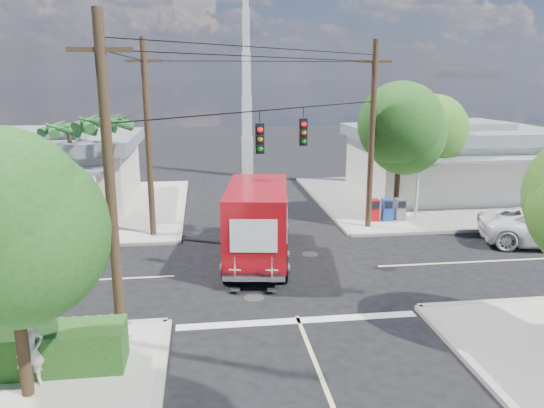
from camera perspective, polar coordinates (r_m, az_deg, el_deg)
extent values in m
plane|color=black|center=(20.70, 0.73, -7.23)|extent=(120.00, 120.00, 0.00)
cube|color=#AAA499|center=(33.93, 16.67, 0.64)|extent=(14.00, 14.00, 0.14)
cube|color=#A49F91|center=(31.74, 5.05, 0.30)|extent=(0.25, 14.00, 0.14)
cube|color=#A49F91|center=(27.90, 22.45, -2.59)|extent=(14.00, 0.25, 0.14)
cube|color=#AAA499|center=(32.08, -22.12, -0.53)|extent=(14.00, 14.00, 0.14)
cube|color=#A49F91|center=(31.03, -9.53, -0.15)|extent=(0.25, 14.00, 0.14)
cube|color=#A49F91|center=(25.62, -25.92, -4.34)|extent=(14.00, 0.25, 0.14)
cube|color=beige|center=(30.18, -1.98, -0.49)|extent=(0.12, 12.00, 0.01)
cube|color=beige|center=(24.16, 25.03, -5.45)|extent=(12.00, 0.12, 0.01)
cube|color=beige|center=(21.74, -26.62, -7.69)|extent=(12.00, 0.12, 0.01)
cube|color=silver|center=(16.80, 2.87, -12.41)|extent=(7.50, 0.40, 0.01)
cube|color=silver|center=(35.12, 18.45, 3.89)|extent=(11.00, 8.00, 3.40)
cube|color=gray|center=(34.86, 18.71, 7.21)|extent=(11.80, 8.80, 0.70)
cube|color=gray|center=(34.81, 18.77, 8.02)|extent=(6.05, 4.40, 0.50)
cube|color=gray|center=(30.67, 22.56, 4.48)|extent=(9.90, 1.80, 0.15)
cylinder|color=silver|center=(28.26, 15.33, 1.35)|extent=(0.12, 0.12, 2.90)
cube|color=beige|center=(33.43, -23.41, 2.82)|extent=(10.00, 8.00, 3.20)
cube|color=gray|center=(33.16, -23.73, 6.13)|extent=(10.80, 8.80, 0.70)
cube|color=gray|center=(33.11, -23.81, 6.99)|extent=(5.50, 4.40, 0.50)
cube|color=gray|center=(28.64, -26.20, 3.13)|extent=(9.00, 1.80, 0.15)
cylinder|color=silver|center=(27.10, -18.40, 0.40)|extent=(0.12, 0.12, 2.70)
cube|color=silver|center=(39.71, -2.68, 5.14)|extent=(0.80, 0.80, 3.00)
cube|color=silver|center=(39.38, -2.73, 9.46)|extent=(0.70, 0.70, 3.00)
cube|color=silver|center=(39.27, -2.78, 13.83)|extent=(0.60, 0.60, 3.00)
cube|color=silver|center=(39.39, -2.83, 18.20)|extent=(0.50, 0.50, 3.00)
cylinder|color=#422D1C|center=(13.50, -25.52, -11.28)|extent=(0.28, 0.28, 3.71)
sphere|color=#195119|center=(12.75, -26.58, -1.74)|extent=(3.71, 3.71, 3.71)
sphere|color=#195119|center=(12.39, -25.43, -2.59)|extent=(3.25, 3.25, 3.25)
cylinder|color=#422D1C|center=(28.27, 13.34, 2.71)|extent=(0.28, 0.28, 4.10)
sphere|color=#195119|center=(27.91, 13.63, 7.87)|extent=(4.10, 4.10, 4.10)
sphere|color=#195119|center=(27.93, 12.74, 8.45)|extent=(3.33, 3.33, 3.33)
sphere|color=#195119|center=(27.77, 14.51, 7.53)|extent=(3.58, 3.58, 3.58)
cylinder|color=#422D1C|center=(31.30, 16.37, 3.08)|extent=(0.28, 0.28, 3.58)
sphere|color=#346B1B|center=(30.98, 16.64, 7.16)|extent=(3.58, 3.58, 3.58)
sphere|color=#346B1B|center=(30.98, 15.84, 7.63)|extent=(2.91, 2.91, 2.91)
sphere|color=#346B1B|center=(30.87, 17.45, 6.87)|extent=(3.14, 3.14, 3.14)
cylinder|color=#422D1C|center=(27.46, -17.29, 3.10)|extent=(0.24, 0.24, 5.00)
cone|color=#245E26|center=(26.99, -15.78, 8.61)|extent=(0.50, 2.06, 0.98)
cone|color=#245E26|center=(27.74, -16.28, 8.70)|extent=(1.92, 1.68, 0.98)
cone|color=#245E26|center=(28.03, -17.79, 8.64)|extent=(2.12, 0.95, 0.98)
cone|color=#245E26|center=(27.67, -19.22, 8.48)|extent=(1.34, 2.07, 0.98)
cone|color=#245E26|center=(26.91, -19.54, 8.33)|extent=(1.34, 2.07, 0.98)
cone|color=#245E26|center=(26.31, -18.44, 8.31)|extent=(2.12, 0.95, 0.98)
cone|color=#245E26|center=(26.35, -16.73, 8.43)|extent=(1.92, 1.68, 0.98)
cylinder|color=#422D1C|center=(29.35, -20.64, 3.09)|extent=(0.24, 0.24, 4.60)
cone|color=#245E26|center=(28.84, -19.29, 7.86)|extent=(0.50, 2.06, 0.98)
cone|color=#245E26|center=(29.60, -19.67, 7.96)|extent=(1.92, 1.68, 0.98)
cone|color=#245E26|center=(29.93, -21.04, 7.90)|extent=(2.12, 0.95, 0.98)
cone|color=#245E26|center=(29.61, -22.41, 7.73)|extent=(1.34, 2.07, 0.98)
cone|color=#245E26|center=(28.86, -22.79, 7.56)|extent=(1.34, 2.07, 0.98)
cone|color=#245E26|center=(28.24, -21.84, 7.53)|extent=(2.12, 0.95, 0.98)
cone|color=#245E26|center=(28.23, -20.25, 7.67)|extent=(1.92, 1.68, 0.98)
cylinder|color=#473321|center=(14.44, -17.00, 1.53)|extent=(0.28, 0.28, 9.00)
cube|color=#473321|center=(14.16, -18.01, 15.51)|extent=(1.60, 0.12, 0.12)
cylinder|color=#473321|center=(25.77, 10.68, 7.01)|extent=(0.28, 0.28, 9.00)
cube|color=#473321|center=(25.61, 11.03, 14.81)|extent=(1.60, 0.12, 0.12)
cylinder|color=#473321|center=(24.62, -13.17, 6.59)|extent=(0.28, 0.28, 9.00)
cube|color=#473321|center=(24.46, -13.62, 14.74)|extent=(1.60, 0.12, 0.12)
cylinder|color=black|center=(19.37, 0.78, 10.16)|extent=(10.43, 10.43, 0.04)
cube|color=black|center=(18.56, -1.33, 7.06)|extent=(0.30, 0.24, 1.05)
sphere|color=red|center=(18.39, -1.29, 8.03)|extent=(0.20, 0.20, 0.20)
cube|color=black|center=(20.71, 3.37, 7.73)|extent=(0.30, 0.24, 1.05)
sphere|color=red|center=(20.54, 3.46, 8.61)|extent=(0.20, 0.20, 0.20)
cube|color=silver|center=(16.00, -25.67, -13.31)|extent=(5.94, 0.05, 0.08)
cube|color=silver|center=(15.83, -25.82, -12.01)|extent=(5.94, 0.05, 0.08)
cube|color=silver|center=(15.29, -15.45, -13.05)|extent=(0.09, 0.06, 1.00)
cube|color=#AD0C0D|center=(27.57, 10.88, -0.63)|extent=(0.50, 0.50, 1.10)
cube|color=#1644A8|center=(27.80, 12.25, -0.58)|extent=(0.50, 0.50, 1.10)
cube|color=slate|center=(28.04, 13.60, -0.53)|extent=(0.50, 0.50, 1.10)
cube|color=black|center=(22.03, -1.48, -4.53)|extent=(3.14, 7.36, 0.23)
cube|color=#A90B12|center=(24.50, -1.20, -0.87)|extent=(2.40, 1.86, 2.01)
cube|color=black|center=(25.03, -1.15, 0.30)|extent=(1.93, 0.51, 0.87)
cube|color=silver|center=(25.46, -1.12, -1.80)|extent=(2.09, 0.42, 0.32)
cube|color=#A90B12|center=(20.85, -1.60, -1.66)|extent=(3.05, 5.58, 2.65)
cube|color=white|center=(20.79, 1.59, -1.32)|extent=(0.51, 3.25, 1.19)
cube|color=white|center=(20.90, -4.78, -1.28)|extent=(0.51, 3.25, 1.19)
cube|color=white|center=(18.26, -2.00, -3.46)|extent=(1.63, 0.26, 1.19)
cube|color=silver|center=(18.65, -1.98, -8.00)|extent=(2.20, 0.55, 0.16)
cube|color=silver|center=(18.45, -4.01, -7.05)|extent=(0.41, 0.12, 0.91)
cube|color=silver|center=(18.38, 0.00, -7.10)|extent=(0.41, 0.12, 0.91)
cylinder|color=black|center=(24.63, -3.65, -2.58)|extent=(0.44, 1.04, 1.00)
cylinder|color=black|center=(24.54, 1.25, -2.62)|extent=(0.44, 1.04, 1.00)
cylinder|color=black|center=(19.62, -4.92, -6.92)|extent=(0.44, 1.04, 1.00)
cylinder|color=black|center=(19.51, 1.28, -6.99)|extent=(0.44, 1.04, 1.00)
imported|color=beige|center=(14.19, -24.58, -14.30)|extent=(0.77, 0.71, 1.77)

